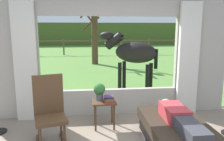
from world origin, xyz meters
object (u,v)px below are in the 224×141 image
object	(u,v)px
rocking_chair	(50,111)
side_table	(104,105)
reclining_person	(179,118)
potted_plant	(99,90)
pasture_tree	(94,31)
recliner_sofa	(177,135)
horse	(133,53)
book_stack	(109,99)

from	to	relation	value
rocking_chair	side_table	bearing A→B (deg)	13.77
reclining_person	potted_plant	xyz separation A→B (m)	(-1.15, 1.02, 0.18)
reclining_person	pasture_tree	world-z (taller)	pasture_tree
rocking_chair	potted_plant	size ratio (longest dim) A/B	3.50
recliner_sofa	side_table	size ratio (longest dim) A/B	3.29
reclining_person	rocking_chair	distance (m)	2.04
potted_plant	horse	bearing A→B (deg)	64.08
reclining_person	rocking_chair	xyz separation A→B (m)	(-1.99, 0.46, 0.02)
horse	pasture_tree	distance (m)	5.38
pasture_tree	reclining_person	bearing A→B (deg)	-83.69
potted_plant	pasture_tree	bearing A→B (deg)	88.49
horse	pasture_tree	bearing A→B (deg)	42.81
recliner_sofa	potted_plant	xyz separation A→B (m)	(-1.15, 0.97, 0.48)
horse	potted_plant	bearing A→B (deg)	-172.86
book_stack	pasture_tree	bearing A→B (deg)	89.79
recliner_sofa	horse	bearing A→B (deg)	91.32
reclining_person	rocking_chair	bearing A→B (deg)	167.44
pasture_tree	rocking_chair	bearing A→B (deg)	-97.31
side_table	horse	bearing A→B (deg)	66.29
potted_plant	pasture_tree	size ratio (longest dim) A/B	0.09
side_table	potted_plant	world-z (taller)	potted_plant
side_table	pasture_tree	size ratio (longest dim) A/B	0.15
recliner_sofa	horse	distance (m)	3.38
side_table	potted_plant	size ratio (longest dim) A/B	1.63
rocking_chair	book_stack	distance (m)	1.10
potted_plant	horse	size ratio (longest dim) A/B	0.18
side_table	book_stack	size ratio (longest dim) A/B	2.47
rocking_chair	side_table	size ratio (longest dim) A/B	2.15
pasture_tree	horse	bearing A→B (deg)	-80.25
reclining_person	side_table	bearing A→B (deg)	138.48
potted_plant	pasture_tree	world-z (taller)	pasture_tree
book_stack	side_table	bearing A→B (deg)	145.12
recliner_sofa	book_stack	world-z (taller)	book_stack
recliner_sofa	horse	world-z (taller)	horse
book_stack	recliner_sofa	bearing A→B (deg)	-41.09
reclining_person	pasture_tree	size ratio (longest dim) A/B	0.42
horse	side_table	bearing A→B (deg)	-170.65
horse	pasture_tree	size ratio (longest dim) A/B	0.50
reclining_person	rocking_chair	size ratio (longest dim) A/B	1.28
recliner_sofa	pasture_tree	world-z (taller)	pasture_tree
side_table	horse	world-z (taller)	horse
recliner_sofa	rocking_chair	world-z (taller)	rocking_chair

